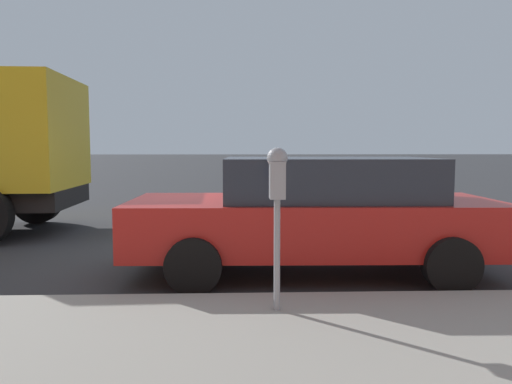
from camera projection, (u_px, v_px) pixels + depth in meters
The scene contains 3 objects.
ground_plane at pixel (205, 258), 7.37m from camera, with size 220.00×220.00×0.00m, color #333335.
parking_meter at pixel (277, 187), 4.56m from camera, with size 0.21×0.19×1.51m.
car_red at pixel (317, 213), 6.45m from camera, with size 2.17×4.70×1.50m.
Camera 1 is at (-7.28, -0.50, 1.63)m, focal length 35.00 mm.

